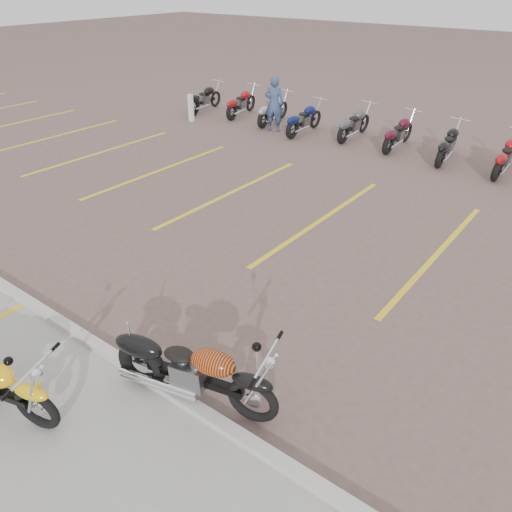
{
  "coord_description": "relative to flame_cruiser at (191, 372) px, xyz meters",
  "views": [
    {
      "loc": [
        5.13,
        -5.2,
        5.01
      ],
      "look_at": [
        0.61,
        0.69,
        0.75
      ],
      "focal_mm": 35.0,
      "sensor_mm": 36.0,
      "label": 1
    }
  ],
  "objects": [
    {
      "name": "bg_bike_row",
      "position": [
        0.12,
        11.81,
        0.07
      ],
      "size": [
        22.25,
        2.05,
        1.1
      ],
      "color": "black",
      "rests_on": "ground"
    },
    {
      "name": "curb",
      "position": [
        -1.5,
        -0.14,
        -0.42
      ],
      "size": [
        60.0,
        0.18,
        0.12
      ],
      "primitive_type": "cube",
      "color": "#ADAAA3",
      "rests_on": "ground"
    },
    {
      "name": "ground",
      "position": [
        -1.5,
        1.86,
        -0.48
      ],
      "size": [
        100.0,
        100.0,
        0.0
      ],
      "primitive_type": "plane",
      "color": "brown",
      "rests_on": "ground"
    },
    {
      "name": "parking_stripes",
      "position": [
        -1.5,
        5.86,
        -0.48
      ],
      "size": [
        38.0,
        5.5,
        0.01
      ],
      "primitive_type": null,
      "color": "gold",
      "rests_on": "ground"
    },
    {
      "name": "person_a",
      "position": [
        -6.68,
        11.16,
        0.46
      ],
      "size": [
        0.81,
        0.67,
        1.9
      ],
      "primitive_type": "imported",
      "rotation": [
        0.0,
        0.0,
        3.51
      ],
      "color": "navy",
      "rests_on": "ground"
    },
    {
      "name": "bollard",
      "position": [
        -9.94,
        10.33,
        0.02
      ],
      "size": [
        0.15,
        0.15,
        1.0
      ],
      "primitive_type": "cube",
      "rotation": [
        0.0,
        0.0,
        -0.03
      ],
      "color": "silver",
      "rests_on": "ground"
    },
    {
      "name": "flame_cruiser",
      "position": [
        0.0,
        0.0,
        0.0
      ],
      "size": [
        2.33,
        0.71,
        0.98
      ],
      "rotation": [
        0.05,
        0.0,
        0.24
      ],
      "color": "black",
      "rests_on": "ground"
    }
  ]
}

